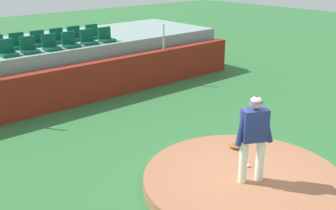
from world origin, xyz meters
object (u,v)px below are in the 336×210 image
object	(u,v)px
stadium_chair_7	(18,44)
stadium_chair_8	(39,41)
stadium_chair_9	(58,38)
stadium_chair_10	(75,36)
stadium_chair_3	(70,42)
pitcher	(254,132)
stadium_chair_1	(29,48)
stadium_chair_0	(8,51)
stadium_chair_2	(51,45)
stadium_chair_11	(93,34)
stadium_chair_4	(88,40)
fielding_glove	(235,146)
stadium_chair_5	(106,37)
baseball	(248,165)

from	to	relation	value
stadium_chair_7	stadium_chair_8	size ratio (longest dim) A/B	1.00
stadium_chair_9	stadium_chair_10	distance (m)	0.69
stadium_chair_3	pitcher	bearing A→B (deg)	87.22
stadium_chair_1	stadium_chair_7	distance (m)	0.89
stadium_chair_1	stadium_chair_8	size ratio (longest dim) A/B	1.00
stadium_chair_0	stadium_chair_2	distance (m)	1.38
stadium_chair_8	stadium_chair_11	xyz separation A→B (m)	(2.11, 0.01, 0.00)
stadium_chair_1	stadium_chair_4	world-z (taller)	same
stadium_chair_0	stadium_chair_10	size ratio (longest dim) A/B	1.00
stadium_chair_1	stadium_chair_3	size ratio (longest dim) A/B	1.00
stadium_chair_7	stadium_chair_0	bearing A→B (deg)	52.66
pitcher	stadium_chair_9	xyz separation A→B (m)	(0.40, 8.81, 0.55)
fielding_glove	stadium_chair_2	xyz separation A→B (m)	(-1.21, 6.74, 1.54)
stadium_chair_3	stadium_chair_11	distance (m)	1.68
stadium_chair_5	stadium_chair_9	bearing A→B (deg)	-32.82
baseball	stadium_chair_2	size ratio (longest dim) A/B	0.15
stadium_chair_3	stadium_chair_11	xyz separation A→B (m)	(1.42, 0.90, 0.00)
stadium_chair_5	stadium_chair_9	size ratio (longest dim) A/B	1.00
stadium_chair_4	stadium_chair_9	distance (m)	1.13
stadium_chair_8	stadium_chair_9	xyz separation A→B (m)	(0.71, 0.03, 0.00)
stadium_chair_11	stadium_chair_0	bearing A→B (deg)	14.16
stadium_chair_0	stadium_chair_5	size ratio (longest dim) A/B	1.00
stadium_chair_5	stadium_chair_11	xyz separation A→B (m)	(0.01, 0.88, 0.00)
pitcher	stadium_chair_9	bearing A→B (deg)	114.69
stadium_chair_2	stadium_chair_7	world-z (taller)	same
stadium_chair_4	stadium_chair_8	world-z (taller)	same
stadium_chair_7	stadium_chair_10	distance (m)	2.10
stadium_chair_3	stadium_chair_5	distance (m)	1.41
stadium_chair_7	stadium_chair_9	bearing A→B (deg)	-179.70
baseball	fielding_glove	bearing A→B (deg)	58.40
baseball	stadium_chair_3	size ratio (longest dim) A/B	0.15
baseball	stadium_chair_5	bearing A→B (deg)	79.60
stadium_chair_0	fielding_glove	bearing A→B (deg)	110.95
stadium_chair_8	stadium_chair_9	world-z (taller)	same
stadium_chair_10	stadium_chair_3	bearing A→B (deg)	53.47
stadium_chair_7	stadium_chair_9	xyz separation A→B (m)	(1.41, 0.01, 0.00)
pitcher	stadium_chair_2	bearing A→B (deg)	119.55
stadium_chair_0	stadium_chair_5	world-z (taller)	same
stadium_chair_3	stadium_chair_0	bearing A→B (deg)	-0.43
stadium_chair_2	stadium_chair_4	xyz separation A→B (m)	(1.39, 0.02, 0.00)
stadium_chair_10	stadium_chair_8	bearing A→B (deg)	2.33
stadium_chair_4	stadium_chair_11	distance (m)	1.14
stadium_chair_7	stadium_chair_9	distance (m)	1.41
stadium_chair_2	stadium_chair_8	bearing A→B (deg)	-90.19
stadium_chair_5	baseball	bearing A→B (deg)	79.60
stadium_chair_5	stadium_chair_8	size ratio (longest dim) A/B	1.00
stadium_chair_4	stadium_chair_8	distance (m)	1.64
stadium_chair_10	stadium_chair_7	bearing A→B (deg)	1.01
stadium_chair_9	fielding_glove	bearing A→B (deg)	93.69
stadium_chair_0	stadium_chair_1	distance (m)	0.67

